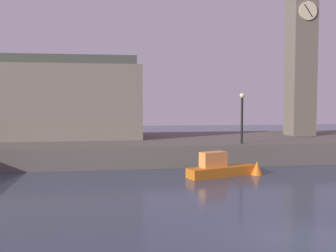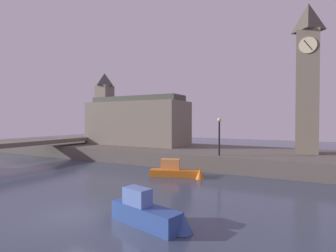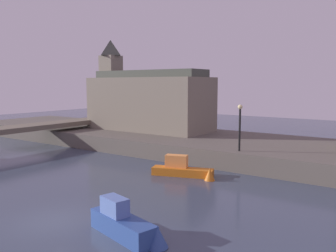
% 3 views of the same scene
% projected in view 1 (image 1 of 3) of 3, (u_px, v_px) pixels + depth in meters
% --- Properties ---
extents(ground_plane, '(120.00, 120.00, 0.00)m').
position_uv_depth(ground_plane, '(308.00, 240.00, 12.78)').
color(ground_plane, '#384256').
extents(far_embankment, '(70.00, 12.00, 1.50)m').
position_uv_depth(far_embankment, '(187.00, 147.00, 32.47)').
color(far_embankment, '#5B544C').
rests_on(far_embankment, ground).
extents(clock_tower, '(2.28, 2.33, 15.07)m').
position_uv_depth(clock_tower, '(301.00, 46.00, 34.26)').
color(clock_tower, '#6B6051').
rests_on(clock_tower, far_embankment).
extents(parliament_hall, '(13.97, 6.05, 10.36)m').
position_uv_depth(parliament_hall, '(49.00, 97.00, 31.85)').
color(parliament_hall, slate).
rests_on(parliament_hall, far_embankment).
extents(streetlamp, '(0.36, 0.36, 3.58)m').
position_uv_depth(streetlamp, '(242.00, 112.00, 27.78)').
color(streetlamp, black).
rests_on(streetlamp, far_embankment).
extents(boat_patrol_orange, '(5.10, 2.43, 1.72)m').
position_uv_depth(boat_patrol_orange, '(227.00, 168.00, 23.72)').
color(boat_patrol_orange, orange).
rests_on(boat_patrol_orange, ground).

